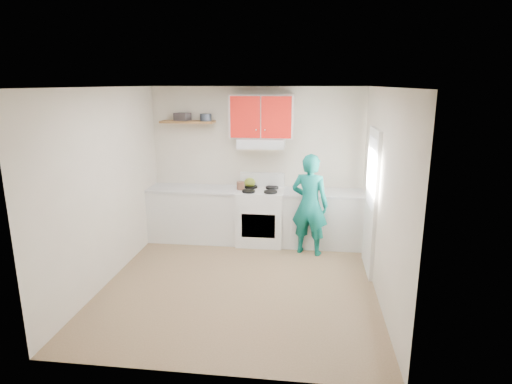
# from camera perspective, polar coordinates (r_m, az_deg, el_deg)

# --- Properties ---
(floor) EXTENTS (3.80, 3.80, 0.00)m
(floor) POSITION_cam_1_polar(r_m,az_deg,el_deg) (5.96, -2.13, -12.06)
(floor) COLOR brown
(floor) RESTS_ON ground
(ceiling) EXTENTS (3.60, 3.80, 0.04)m
(ceiling) POSITION_cam_1_polar(r_m,az_deg,el_deg) (5.34, -2.39, 13.81)
(ceiling) COLOR white
(ceiling) RESTS_ON floor
(back_wall) EXTENTS (3.60, 0.04, 2.60)m
(back_wall) POSITION_cam_1_polar(r_m,az_deg,el_deg) (7.34, 0.13, 3.75)
(back_wall) COLOR beige
(back_wall) RESTS_ON floor
(front_wall) EXTENTS (3.60, 0.04, 2.60)m
(front_wall) POSITION_cam_1_polar(r_m,az_deg,el_deg) (3.73, -6.96, -6.95)
(front_wall) COLOR beige
(front_wall) RESTS_ON floor
(left_wall) EXTENTS (0.04, 3.80, 2.60)m
(left_wall) POSITION_cam_1_polar(r_m,az_deg,el_deg) (6.06, -19.31, 0.66)
(left_wall) COLOR beige
(left_wall) RESTS_ON floor
(right_wall) EXTENTS (0.04, 3.80, 2.60)m
(right_wall) POSITION_cam_1_polar(r_m,az_deg,el_deg) (5.52, 16.54, -0.41)
(right_wall) COLOR beige
(right_wall) RESTS_ON floor
(door) EXTENTS (0.05, 0.85, 2.05)m
(door) POSITION_cam_1_polar(r_m,az_deg,el_deg) (6.25, 15.13, -1.22)
(door) COLOR white
(door) RESTS_ON floor
(door_glass) EXTENTS (0.01, 0.55, 0.95)m
(door_glass) POSITION_cam_1_polar(r_m,az_deg,el_deg) (6.15, 15.14, 2.60)
(door_glass) COLOR white
(door_glass) RESTS_ON door
(counter_left) EXTENTS (1.52, 0.60, 0.90)m
(counter_left) POSITION_cam_1_polar(r_m,az_deg,el_deg) (7.46, -8.13, -2.96)
(counter_left) COLOR silver
(counter_left) RESTS_ON floor
(counter_right) EXTENTS (1.32, 0.60, 0.90)m
(counter_right) POSITION_cam_1_polar(r_m,az_deg,el_deg) (7.21, 8.87, -3.58)
(counter_right) COLOR silver
(counter_right) RESTS_ON floor
(stove) EXTENTS (0.76, 0.65, 0.92)m
(stove) POSITION_cam_1_polar(r_m,az_deg,el_deg) (7.22, 0.60, -3.30)
(stove) COLOR white
(stove) RESTS_ON floor
(range_hood) EXTENTS (0.76, 0.44, 0.15)m
(range_hood) POSITION_cam_1_polar(r_m,az_deg,el_deg) (7.05, 0.72, 6.57)
(range_hood) COLOR silver
(range_hood) RESTS_ON back_wall
(upper_cabinets) EXTENTS (1.02, 0.33, 0.70)m
(upper_cabinets) POSITION_cam_1_polar(r_m,az_deg,el_deg) (7.06, 0.78, 10.04)
(upper_cabinets) COLOR red
(upper_cabinets) RESTS_ON back_wall
(shelf) EXTENTS (0.90, 0.30, 0.04)m
(shelf) POSITION_cam_1_polar(r_m,az_deg,el_deg) (7.33, -9.10, 9.24)
(shelf) COLOR brown
(shelf) RESTS_ON back_wall
(books) EXTENTS (0.29, 0.25, 0.13)m
(books) POSITION_cam_1_polar(r_m,az_deg,el_deg) (7.37, -9.80, 9.88)
(books) COLOR #373134
(books) RESTS_ON shelf
(tin) EXTENTS (0.23, 0.23, 0.12)m
(tin) POSITION_cam_1_polar(r_m,az_deg,el_deg) (7.23, -6.72, 9.86)
(tin) COLOR #333D4C
(tin) RESTS_ON shelf
(kettle) EXTENTS (0.25, 0.25, 0.17)m
(kettle) POSITION_cam_1_polar(r_m,az_deg,el_deg) (7.28, -0.84, 1.26)
(kettle) COLOR olive
(kettle) RESTS_ON stove
(crock) EXTENTS (0.16, 0.16, 0.15)m
(crock) POSITION_cam_1_polar(r_m,az_deg,el_deg) (7.14, -2.09, 0.79)
(crock) COLOR brown
(crock) RESTS_ON counter_left
(cutting_board) EXTENTS (0.29, 0.24, 0.02)m
(cutting_board) POSITION_cam_1_polar(r_m,az_deg,el_deg) (7.12, 6.59, 0.10)
(cutting_board) COLOR olive
(cutting_board) RESTS_ON counter_right
(silicone_mat) EXTENTS (0.37, 0.34, 0.01)m
(silicone_mat) POSITION_cam_1_polar(r_m,az_deg,el_deg) (7.06, 12.59, -0.32)
(silicone_mat) COLOR red
(silicone_mat) RESTS_ON counter_right
(person) EXTENTS (0.67, 0.54, 1.61)m
(person) POSITION_cam_1_polar(r_m,az_deg,el_deg) (6.72, 7.17, -1.69)
(person) COLOR #0B635A
(person) RESTS_ON floor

